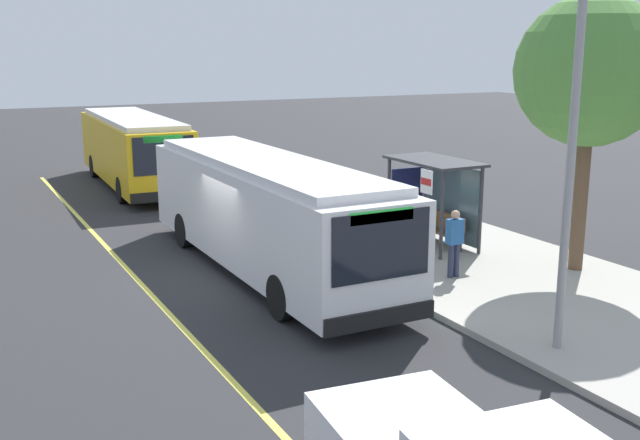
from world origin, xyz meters
TOP-DOWN VIEW (x-y plane):
  - ground_plane at (0.00, 0.00)m, footprint 120.00×120.00m
  - sidewalk_curb at (0.00, 6.00)m, footprint 44.00×6.40m
  - lane_stripe_center at (0.00, -2.20)m, footprint 36.00×0.14m
  - transit_bus_main at (-0.09, 1.01)m, footprint 11.16×2.61m
  - transit_bus_second at (-13.81, 0.99)m, footprint 10.67×2.97m
  - bus_shelter at (0.03, 6.18)m, footprint 2.90×1.60m
  - waiting_bench at (0.43, 6.23)m, footprint 1.60×0.48m
  - route_sign_post at (3.13, 3.69)m, footprint 0.44×0.08m
  - pedestrian_commuter at (2.97, 4.68)m, footprint 0.24×0.40m
  - street_tree_near_shelter at (3.84, 7.90)m, footprint 3.67×3.67m
  - utility_pole at (7.48, 3.69)m, footprint 0.16×0.16m

SIDE VIEW (x-z plane):
  - ground_plane at x=0.00m, z-range 0.00..0.00m
  - lane_stripe_center at x=0.00m, z-range 0.00..0.01m
  - sidewalk_curb at x=0.00m, z-range 0.00..0.15m
  - waiting_bench at x=0.43m, z-range 0.16..1.11m
  - pedestrian_commuter at x=2.97m, z-range 0.27..1.96m
  - transit_bus_second at x=-13.81m, z-range 0.14..3.09m
  - transit_bus_main at x=-0.09m, z-range 0.14..3.09m
  - bus_shelter at x=0.03m, z-range 0.68..3.16m
  - route_sign_post at x=3.13m, z-range 0.56..3.36m
  - utility_pole at x=7.48m, z-range 0.15..6.55m
  - street_tree_near_shelter at x=3.84m, z-range 1.69..8.51m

